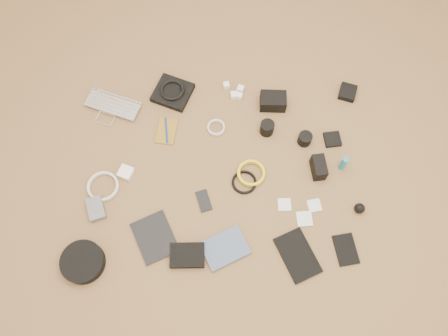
{
  "coord_description": "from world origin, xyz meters",
  "views": [
    {
      "loc": [
        0.02,
        -0.78,
        1.98
      ],
      "look_at": [
        0.04,
        0.04,
        0.02
      ],
      "focal_mm": 35.0,
      "sensor_mm": 36.0,
      "label": 1
    }
  ],
  "objects_px": {
    "laptop": "(110,111)",
    "phone": "(204,201)",
    "dslr_camera": "(273,101)",
    "paperback": "(232,263)",
    "headphone_case": "(83,262)",
    "tablet": "(155,237)"
  },
  "relations": [
    {
      "from": "dslr_camera",
      "to": "paperback",
      "type": "bearing_deg",
      "value": -102.99
    },
    {
      "from": "phone",
      "to": "headphone_case",
      "type": "bearing_deg",
      "value": -168.44
    },
    {
      "from": "laptop",
      "to": "phone",
      "type": "relative_size",
      "value": 2.67
    },
    {
      "from": "laptop",
      "to": "headphone_case",
      "type": "bearing_deg",
      "value": -72.92
    },
    {
      "from": "tablet",
      "to": "phone",
      "type": "relative_size",
      "value": 2.01
    },
    {
      "from": "tablet",
      "to": "laptop",
      "type": "bearing_deg",
      "value": 86.97
    },
    {
      "from": "laptop",
      "to": "headphone_case",
      "type": "height_order",
      "value": "headphone_case"
    },
    {
      "from": "phone",
      "to": "headphone_case",
      "type": "height_order",
      "value": "headphone_case"
    },
    {
      "from": "laptop",
      "to": "tablet",
      "type": "distance_m",
      "value": 0.72
    },
    {
      "from": "laptop",
      "to": "phone",
      "type": "distance_m",
      "value": 0.69
    },
    {
      "from": "dslr_camera",
      "to": "phone",
      "type": "distance_m",
      "value": 0.63
    },
    {
      "from": "dslr_camera",
      "to": "headphone_case",
      "type": "bearing_deg",
      "value": -135.35
    },
    {
      "from": "tablet",
      "to": "headphone_case",
      "type": "bearing_deg",
      "value": 175.22
    },
    {
      "from": "phone",
      "to": "paperback",
      "type": "height_order",
      "value": "paperback"
    },
    {
      "from": "laptop",
      "to": "dslr_camera",
      "type": "relative_size",
      "value": 2.15
    },
    {
      "from": "paperback",
      "to": "laptop",
      "type": "bearing_deg",
      "value": 13.09
    },
    {
      "from": "dslr_camera",
      "to": "headphone_case",
      "type": "xyz_separation_m",
      "value": [
        -0.91,
        -0.8,
        -0.01
      ]
    },
    {
      "from": "paperback",
      "to": "headphone_case",
      "type": "bearing_deg",
      "value": 64.11
    },
    {
      "from": "laptop",
      "to": "dslr_camera",
      "type": "bearing_deg",
      "value": 22.87
    },
    {
      "from": "dslr_camera",
      "to": "phone",
      "type": "xyz_separation_m",
      "value": [
        -0.36,
        -0.52,
        -0.03
      ]
    },
    {
      "from": "headphone_case",
      "to": "paperback",
      "type": "bearing_deg",
      "value": -1.66
    },
    {
      "from": "laptop",
      "to": "phone",
      "type": "bearing_deg",
      "value": -24.45
    }
  ]
}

